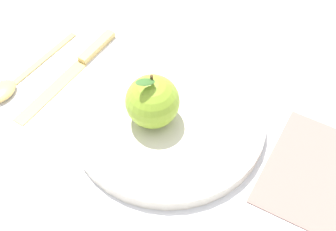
# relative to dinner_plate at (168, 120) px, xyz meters

# --- Properties ---
(ground_plane) EXTENTS (2.40, 2.40, 0.00)m
(ground_plane) POSITION_rel_dinner_plate_xyz_m (-0.00, -0.02, -0.01)
(ground_plane) COLOR silver
(dinner_plate) EXTENTS (0.25, 0.25, 0.02)m
(dinner_plate) POSITION_rel_dinner_plate_xyz_m (0.00, 0.00, 0.00)
(dinner_plate) COLOR silver
(dinner_plate) RESTS_ON ground_plane
(apple) EXTENTS (0.07, 0.07, 0.08)m
(apple) POSITION_rel_dinner_plate_xyz_m (0.02, -0.01, 0.04)
(apple) COLOR #8CB22D
(apple) RESTS_ON dinner_plate
(knife) EXTENTS (0.20, 0.06, 0.01)m
(knife) POSITION_rel_dinner_plate_xyz_m (0.03, -0.17, -0.01)
(knife) COLOR #D8B766
(knife) RESTS_ON ground_plane
(spoon) EXTENTS (0.17, 0.05, 0.01)m
(spoon) POSITION_rel_dinner_plate_xyz_m (0.11, -0.20, -0.01)
(spoon) COLOR #D8B766
(spoon) RESTS_ON ground_plane
(linen_napkin) EXTENTS (0.19, 0.17, 0.00)m
(linen_napkin) POSITION_rel_dinner_plate_xyz_m (-0.08, 0.19, -0.01)
(linen_napkin) COLOR gray
(linen_napkin) RESTS_ON ground_plane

